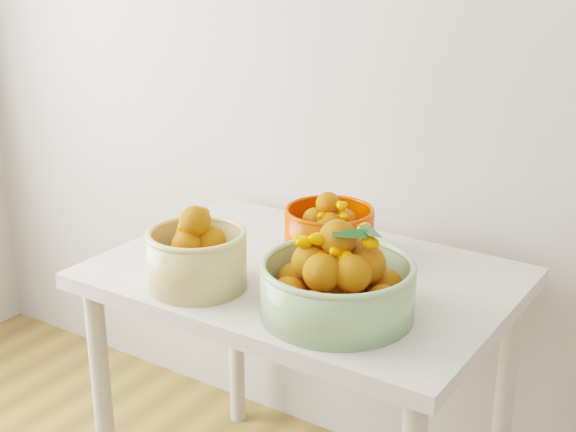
% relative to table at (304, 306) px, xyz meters
% --- Properties ---
extents(table, '(1.00, 0.70, 0.75)m').
position_rel_table_xyz_m(table, '(0.00, 0.00, 0.00)').
color(table, silver).
rests_on(table, ground).
extents(bowl_cream, '(0.30, 0.30, 0.20)m').
position_rel_table_xyz_m(bowl_cream, '(-0.16, -0.21, 0.17)').
color(bowl_cream, '#DCC47F').
rests_on(bowl_cream, table).
extents(bowl_green, '(0.40, 0.40, 0.22)m').
position_rel_table_xyz_m(bowl_green, '(0.19, -0.16, 0.17)').
color(bowl_green, '#93BC81').
rests_on(bowl_green, table).
extents(bowl_orange, '(0.27, 0.27, 0.17)m').
position_rel_table_xyz_m(bowl_orange, '(-0.01, 0.13, 0.16)').
color(bowl_orange, '#ED2C00').
rests_on(bowl_orange, table).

